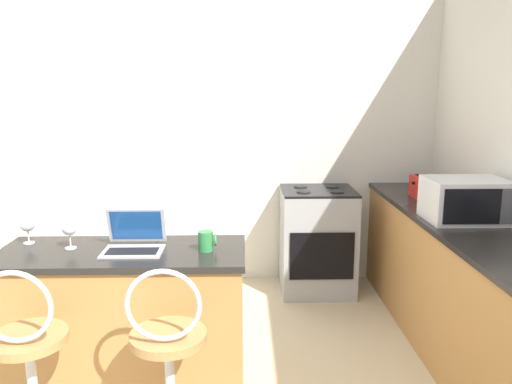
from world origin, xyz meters
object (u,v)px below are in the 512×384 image
(toaster, at_px, (425,187))
(stove_range, at_px, (317,241))
(laptop, at_px, (134,240))
(wine_glass_tall, at_px, (27,225))
(bar_stool_near, at_px, (30,378))
(microwave, at_px, (466,200))
(mug_red, at_px, (418,182))
(bar_stool_far, at_px, (169,376))
(mug_green, at_px, (206,241))
(wine_glass_short, at_px, (69,229))

(toaster, bearing_deg, stove_range, 155.82)
(laptop, distance_m, wine_glass_tall, 0.62)
(bar_stool_near, relative_size, microwave, 2.03)
(bar_stool_near, distance_m, wine_glass_tall, 0.85)
(bar_stool_near, relative_size, toaster, 3.83)
(mug_red, bearing_deg, bar_stool_far, -130.45)
(bar_stool_near, distance_m, toaster, 2.96)
(mug_red, distance_m, mug_green, 2.37)
(toaster, relative_size, wine_glass_short, 1.76)
(laptop, xyz_separation_m, mug_green, (0.38, -0.03, -0.00))
(bar_stool_far, height_order, toaster, toaster)
(stove_range, bearing_deg, toaster, -24.18)
(wine_glass_tall, xyz_separation_m, wine_glass_short, (0.26, -0.10, 0.00))
(mug_green, bearing_deg, laptop, 175.57)
(microwave, distance_m, wine_glass_short, 2.39)
(wine_glass_tall, bearing_deg, mug_red, 29.60)
(bar_stool_near, height_order, wine_glass_tall, wine_glass_tall)
(laptop, xyz_separation_m, wine_glass_short, (-0.34, 0.02, 0.05))
(bar_stool_far, distance_m, microwave, 2.12)
(bar_stool_near, distance_m, mug_green, 1.01)
(microwave, distance_m, wine_glass_tall, 2.62)
(mug_red, bearing_deg, laptop, -141.62)
(mug_green, bearing_deg, wine_glass_tall, 171.27)
(microwave, height_order, mug_green, microwave)
(microwave, xyz_separation_m, mug_green, (-1.61, -0.57, -0.08))
(wine_glass_tall, xyz_separation_m, mug_red, (2.67, 1.52, -0.06))
(toaster, bearing_deg, wine_glass_tall, -156.89)
(bar_stool_far, distance_m, stove_range, 2.29)
(microwave, height_order, stove_range, microwave)
(microwave, distance_m, mug_red, 1.10)
(stove_range, xyz_separation_m, mug_green, (-0.82, -1.60, 0.50))
(microwave, xyz_separation_m, mug_red, (0.08, 1.10, -0.09))
(bar_stool_near, distance_m, microwave, 2.64)
(bar_stool_near, distance_m, wine_glass_short, 0.75)
(bar_stool_far, xyz_separation_m, mug_green, (0.14, 0.48, 0.48))
(stove_range, relative_size, wine_glass_short, 6.08)
(bar_stool_near, xyz_separation_m, wine_glass_tall, (-0.23, 0.63, 0.53))
(wine_glass_tall, bearing_deg, microwave, 9.16)
(bar_stool_near, bearing_deg, bar_stool_far, 0.00)
(microwave, xyz_separation_m, wine_glass_short, (-2.33, -0.51, -0.03))
(wine_glass_short, relative_size, mug_green, 1.43)
(bar_stool_near, bearing_deg, toaster, 36.36)
(wine_glass_short, bearing_deg, toaster, 27.31)
(bar_stool_far, bearing_deg, laptop, 115.08)
(stove_range, height_order, wine_glass_tall, wine_glass_tall)
(laptop, height_order, mug_red, laptop)
(laptop, xyz_separation_m, microwave, (1.99, 0.54, 0.08))
(microwave, relative_size, mug_green, 4.73)
(bar_stool_near, height_order, mug_red, bar_stool_near)
(wine_glass_short, xyz_separation_m, mug_green, (0.72, -0.05, -0.05))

